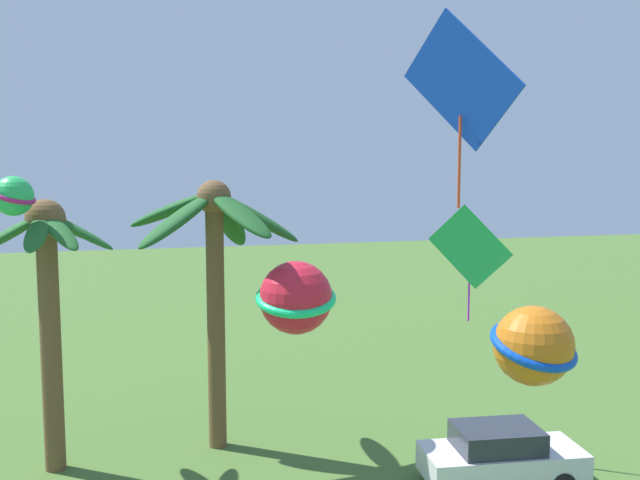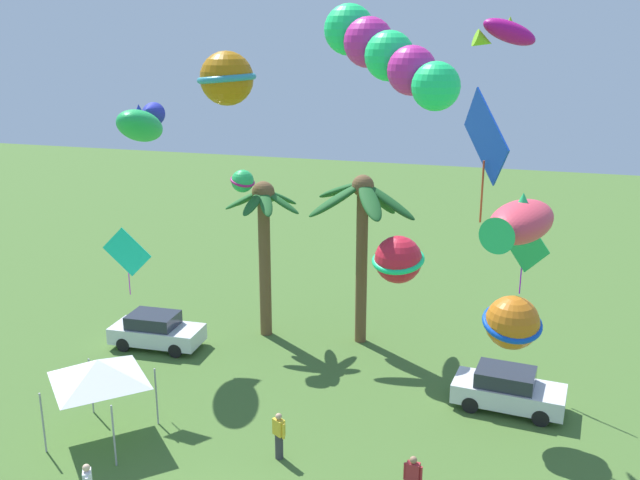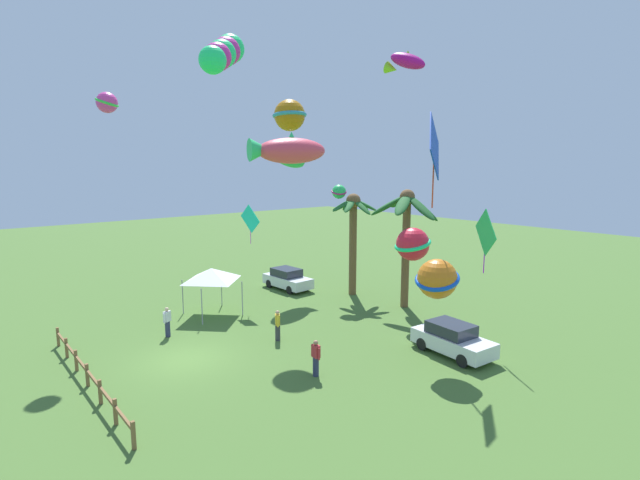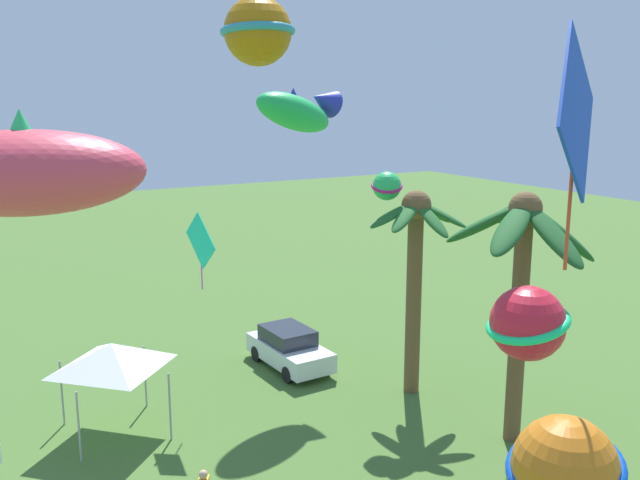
# 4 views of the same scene
# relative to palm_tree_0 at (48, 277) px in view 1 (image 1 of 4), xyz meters

# --- Properties ---
(palm_tree_0) EXTENTS (3.37, 3.48, 7.03)m
(palm_tree_0) POSITION_rel_palm_tree_0_xyz_m (0.00, 0.00, 0.00)
(palm_tree_0) COLOR brown
(palm_tree_0) RESTS_ON ground
(palm_tree_1) EXTENTS (4.81, 4.48, 7.46)m
(palm_tree_1) POSITION_rel_palm_tree_0_xyz_m (4.27, 0.48, 0.59)
(palm_tree_1) COLOR brown
(palm_tree_1) RESTS_ON ground
(parked_car_0) EXTENTS (4.04, 2.04, 1.51)m
(parked_car_0) POSITION_rel_palm_tree_0_xyz_m (10.75, -3.69, -4.32)
(parked_car_0) COLOR silver
(parked_car_0) RESTS_ON ground
(kite_diamond_0) EXTENTS (1.70, 2.81, 4.48)m
(kite_diamond_0) POSITION_rel_palm_tree_0_xyz_m (9.41, -3.84, 4.66)
(kite_diamond_0) COLOR blue
(kite_ball_3) EXTENTS (2.40, 2.39, 1.90)m
(kite_ball_3) POSITION_rel_palm_tree_0_xyz_m (6.15, -1.17, -0.61)
(kite_ball_3) COLOR red
(kite_ball_4) EXTENTS (1.41, 1.42, 0.95)m
(kite_ball_4) POSITION_rel_palm_tree_0_xyz_m (-0.60, -0.77, 2.08)
(kite_ball_4) COLOR green
(kite_ball_8) EXTENTS (2.47, 2.44, 1.79)m
(kite_ball_8) POSITION_rel_palm_tree_0_xyz_m (10.73, -5.06, -1.18)
(kite_ball_8) COLOR orange
(kite_diamond_9) EXTENTS (1.90, 1.29, 3.16)m
(kite_diamond_9) POSITION_rel_palm_tree_0_xyz_m (10.86, -1.49, 0.57)
(kite_diamond_9) COLOR green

